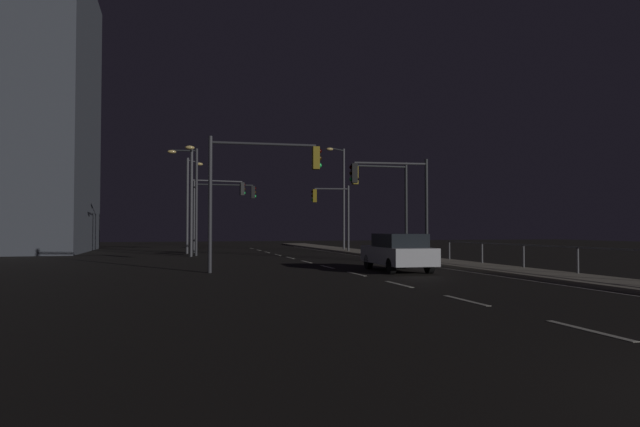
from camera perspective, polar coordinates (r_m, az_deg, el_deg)
ground_plane at (r=21.45m, az=3.47°, el=-6.38°), size 112.00×112.00×0.00m
sidewalk_right at (r=24.24m, az=17.72°, el=-5.59°), size 2.47×77.00×0.14m
lane_markings_center at (r=24.78m, az=0.80°, el=-5.73°), size 0.14×50.00×0.01m
lane_edge_line at (r=27.89m, az=9.46°, el=-5.26°), size 0.14×53.00×0.01m
car at (r=22.47m, az=8.32°, el=-4.05°), size 2.02×4.48×1.57m
traffic_light_overhead_east at (r=39.16m, az=1.28°, el=0.88°), size 2.81×0.63×4.83m
traffic_light_far_left at (r=39.26m, az=-11.14°, el=1.45°), size 3.96×0.68×5.49m
traffic_light_mid_right at (r=28.92m, az=6.70°, el=2.40°), size 3.24×0.36×5.25m
traffic_light_far_center at (r=40.55m, az=-10.44°, el=1.24°), size 4.67×0.35×5.33m
traffic_light_near_left at (r=26.83m, az=7.78°, el=2.67°), size 4.02×0.73×5.15m
traffic_light_far_right at (r=22.07m, az=-6.46°, el=3.96°), size 4.67×0.55×5.52m
street_lamp_corner at (r=42.72m, az=2.30°, el=2.64°), size 1.88×1.35×8.10m
street_lamp_across_street at (r=39.47m, az=-13.77°, el=1.85°), size 1.24×1.69×6.85m
street_lamp_far_end at (r=34.47m, az=-13.63°, el=2.45°), size 0.56×2.38×6.88m
street_lamp_mid_block at (r=35.96m, az=-13.57°, el=2.35°), size 1.95×0.42×7.05m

